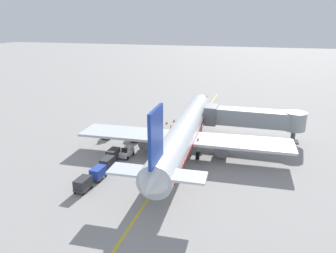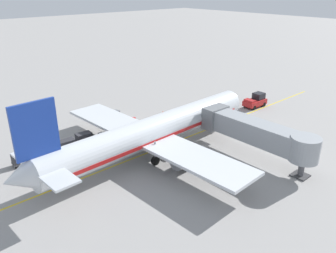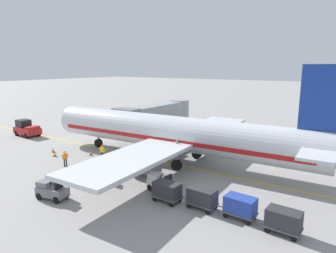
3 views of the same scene
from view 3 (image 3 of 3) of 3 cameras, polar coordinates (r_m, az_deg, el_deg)
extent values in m
plane|color=gray|center=(33.72, -0.98, -6.69)|extent=(400.00, 400.00, 0.00)
cube|color=gold|center=(33.72, -0.98, -6.68)|extent=(0.24, 80.00, 0.01)
cylinder|color=silver|center=(33.08, 0.67, -1.14)|extent=(5.16, 32.14, 3.70)
cube|color=red|center=(33.18, 0.67, -1.92)|extent=(5.08, 29.58, 0.44)
cone|color=silver|center=(44.30, -18.76, 1.46)|extent=(3.73, 2.56, 3.63)
cube|color=black|center=(42.84, -17.27, 2.11)|extent=(2.82, 1.23, 0.60)
cube|color=silver|center=(32.74, 2.17, -2.45)|extent=(30.21, 6.56, 0.36)
cylinder|color=gray|center=(29.06, -4.64, -6.85)|extent=(2.14, 3.29, 2.00)
cylinder|color=gray|center=(38.12, 5.20, -2.43)|extent=(2.14, 3.29, 2.00)
cube|color=#193899|center=(27.84, 28.29, 4.72)|extent=(0.52, 4.41, 5.50)
cube|color=silver|center=(28.51, 27.12, -3.32)|extent=(10.11, 3.05, 0.24)
cylinder|color=black|center=(40.49, -13.06, -3.08)|extent=(0.50, 1.12, 1.10)
cylinder|color=gray|center=(40.14, -13.16, -0.94)|extent=(0.24, 0.24, 2.00)
cylinder|color=black|center=(30.93, 1.64, -7.31)|extent=(0.50, 1.12, 1.10)
cylinder|color=gray|center=(30.47, 1.66, -4.55)|extent=(0.24, 0.24, 2.00)
cylinder|color=black|center=(34.80, 5.46, -5.21)|extent=(0.50, 1.12, 1.10)
cylinder|color=gray|center=(34.39, 5.51, -2.74)|extent=(0.24, 0.24, 2.00)
cube|color=#93999E|center=(45.01, -2.66, 2.46)|extent=(13.94, 2.80, 2.60)
cube|color=slate|center=(40.32, -7.94, 1.32)|extent=(2.00, 3.50, 2.99)
cylinder|color=#93999E|center=(50.69, 2.09, 3.47)|extent=(3.36, 3.36, 2.86)
cylinder|color=#4C4C51|center=(51.07, 2.07, 0.81)|extent=(0.70, 0.70, 2.19)
cube|color=#38383A|center=(51.27, 2.06, -0.30)|extent=(1.80, 1.80, 0.16)
cube|color=#B21E1E|center=(50.51, -25.15, -0.68)|extent=(2.35, 4.47, 0.90)
cube|color=black|center=(51.19, -25.78, 0.56)|extent=(1.71, 1.90, 1.10)
cube|color=#B21E1E|center=(49.06, -24.35, -0.18)|extent=(1.91, 1.16, 0.36)
cylinder|color=black|center=(49.81, -23.38, -1.21)|extent=(0.38, 0.81, 0.80)
cylinder|color=black|center=(48.93, -25.25, -1.58)|extent=(0.38, 0.81, 0.80)
cylinder|color=black|center=(52.27, -24.98, -0.79)|extent=(0.38, 0.81, 0.80)
cylinder|color=black|center=(51.42, -26.79, -1.13)|extent=(0.38, 0.81, 0.80)
cube|color=silver|center=(25.89, -1.14, -10.93)|extent=(1.40, 2.59, 0.70)
cube|color=silver|center=(26.10, -2.32, -9.40)|extent=(1.10, 1.13, 0.44)
cube|color=black|center=(25.24, 0.06, -9.90)|extent=(0.85, 0.23, 0.64)
cylinder|color=black|center=(25.73, -1.36, -9.52)|extent=(0.10, 0.27, 0.54)
cylinder|color=black|center=(26.19, -3.41, -11.51)|extent=(0.25, 0.57, 0.56)
cylinder|color=black|center=(26.93, -1.83, -10.83)|extent=(0.25, 0.57, 0.56)
cylinder|color=black|center=(25.14, -0.39, -12.51)|extent=(0.25, 0.57, 0.56)
cylinder|color=black|center=(25.91, 1.16, -11.75)|extent=(0.25, 0.57, 0.56)
cube|color=slate|center=(26.22, -21.11, -11.43)|extent=(1.69, 2.69, 0.70)
cube|color=slate|center=(26.47, -22.30, -9.98)|extent=(1.21, 1.24, 0.44)
cube|color=black|center=(25.53, -20.08, -10.37)|extent=(0.85, 0.33, 0.64)
cylinder|color=black|center=(26.07, -21.41, -10.06)|extent=(0.13, 0.27, 0.54)
cylinder|color=black|center=(26.59, -23.27, -12.10)|extent=(0.31, 0.59, 0.56)
cylinder|color=black|center=(27.28, -21.63, -11.37)|extent=(0.31, 0.59, 0.56)
cylinder|color=black|center=(25.44, -20.43, -12.96)|extent=(0.31, 0.59, 0.56)
cylinder|color=black|center=(26.16, -18.80, -12.16)|extent=(0.31, 0.59, 0.56)
cube|color=#B21E1E|center=(28.93, -13.56, -8.81)|extent=(2.42, 2.73, 0.70)
cube|color=#B21E1E|center=(28.90, -14.95, -7.71)|extent=(1.44, 1.45, 0.44)
cube|color=black|center=(28.56, -12.26, -7.59)|extent=(0.78, 0.62, 0.64)
cylinder|color=black|center=(28.74, -13.86, -7.59)|extent=(0.22, 0.26, 0.54)
cylinder|color=black|center=(28.76, -15.49, -9.78)|extent=(0.49, 0.57, 0.56)
cylinder|color=black|center=(29.74, -14.97, -9.04)|extent=(0.49, 0.57, 0.56)
cylinder|color=black|center=(28.38, -12.01, -9.90)|extent=(0.49, 0.57, 0.56)
cylinder|color=black|center=(29.37, -11.61, -9.14)|extent=(0.49, 0.57, 0.56)
cube|color=#4C4C51|center=(24.19, -0.19, -13.14)|extent=(1.40, 2.26, 0.12)
cube|color=#2D2D33|center=(23.94, -0.19, -11.82)|extent=(1.33, 2.15, 1.10)
cylinder|color=#4C4C51|center=(25.02, -2.90, -12.32)|extent=(0.10, 0.70, 0.07)
cylinder|color=black|center=(24.36, -2.59, -13.59)|extent=(0.14, 0.37, 0.36)
cylinder|color=black|center=(25.14, -0.94, -12.75)|extent=(0.14, 0.37, 0.36)
cylinder|color=black|center=(23.44, 0.62, -14.63)|extent=(0.14, 0.37, 0.36)
cylinder|color=black|center=(24.25, 2.22, -13.71)|extent=(0.14, 0.37, 0.36)
cube|color=#4C4C51|center=(23.25, 6.46, -14.27)|extent=(1.40, 2.26, 0.12)
cube|color=#2D2D33|center=(23.00, 6.49, -12.90)|extent=(1.33, 2.15, 1.10)
cylinder|color=#4C4C51|center=(23.95, 3.39, -13.45)|extent=(0.10, 0.70, 0.07)
cylinder|color=black|center=(23.32, 3.93, -14.80)|extent=(0.14, 0.37, 0.36)
cylinder|color=black|center=(24.17, 5.41, -13.85)|extent=(0.14, 0.37, 0.36)
cylinder|color=black|center=(22.56, 7.57, -15.83)|extent=(0.14, 0.37, 0.36)
cylinder|color=black|center=(23.44, 8.95, -14.78)|extent=(0.14, 0.37, 0.36)
cube|color=#4C4C51|center=(22.38, 13.50, -15.61)|extent=(1.40, 2.26, 0.12)
cube|color=#233D9E|center=(22.12, 13.58, -14.20)|extent=(1.33, 2.15, 1.10)
cylinder|color=#4C4C51|center=(22.92, 10.08, -14.81)|extent=(0.10, 0.70, 0.07)
cylinder|color=black|center=(22.34, 10.86, -16.24)|extent=(0.14, 0.37, 0.36)
cylinder|color=black|center=(23.24, 12.12, -15.15)|extent=(0.14, 0.37, 0.36)
cylinder|color=black|center=(21.77, 14.94, -17.22)|extent=(0.14, 0.37, 0.36)
cylinder|color=black|center=(22.69, 16.04, -16.04)|extent=(0.14, 0.37, 0.36)
cube|color=#4C4C51|center=(21.38, 21.01, -17.44)|extent=(1.40, 2.26, 0.12)
cube|color=#2D2D33|center=(21.10, 21.14, -15.98)|extent=(1.33, 2.15, 1.10)
cylinder|color=#4C4C51|center=(21.75, 17.20, -16.69)|extent=(0.10, 0.70, 0.07)
cylinder|color=black|center=(21.23, 18.28, -18.21)|extent=(0.14, 0.37, 0.36)
cylinder|color=black|center=(22.16, 19.26, -16.94)|extent=(0.14, 0.37, 0.36)
cylinder|color=black|center=(20.86, 22.81, -19.11)|extent=(0.14, 0.37, 0.36)
cylinder|color=black|center=(21.81, 23.58, -17.76)|extent=(0.14, 0.37, 0.36)
cylinder|color=#232328|center=(33.87, -18.75, -6.48)|extent=(0.15, 0.15, 0.85)
cylinder|color=#232328|center=(33.83, -19.08, -6.52)|extent=(0.15, 0.15, 0.85)
cube|color=orange|center=(33.64, -19.00, -5.32)|extent=(0.45, 0.38, 0.60)
cylinder|color=orange|center=(33.70, -18.57, -5.35)|extent=(0.24, 0.18, 0.57)
cylinder|color=orange|center=(33.61, -19.41, -5.45)|extent=(0.24, 0.18, 0.57)
sphere|color=tan|center=(33.53, -19.04, -4.61)|extent=(0.22, 0.22, 0.22)
cube|color=red|center=(33.52, -19.05, -4.58)|extent=(0.27, 0.18, 0.10)
cylinder|color=#232328|center=(31.27, -4.55, -7.37)|extent=(0.15, 0.15, 0.85)
cylinder|color=#232328|center=(31.12, -4.78, -7.47)|extent=(0.15, 0.15, 0.85)
cube|color=orange|center=(30.97, -4.69, -6.15)|extent=(0.38, 0.24, 0.60)
cylinder|color=orange|center=(31.17, -4.39, -6.13)|extent=(0.22, 0.09, 0.57)
cylinder|color=orange|center=(30.80, -4.98, -6.35)|extent=(0.22, 0.09, 0.57)
sphere|color=beige|center=(30.84, -4.70, -5.39)|extent=(0.22, 0.22, 0.22)
cube|color=red|center=(30.84, -4.70, -5.35)|extent=(0.26, 0.08, 0.10)
cylinder|color=#232328|center=(35.14, -12.17, -5.47)|extent=(0.15, 0.15, 0.85)
cylinder|color=#232328|center=(35.22, -12.46, -5.44)|extent=(0.15, 0.15, 0.85)
cube|color=yellow|center=(34.98, -12.37, -4.32)|extent=(0.36, 0.44, 0.60)
cylinder|color=yellow|center=(34.88, -12.00, -4.43)|extent=(0.16, 0.24, 0.57)
cylinder|color=yellow|center=(35.10, -12.73, -4.37)|extent=(0.16, 0.24, 0.57)
sphere|color=#997051|center=(34.87, -12.40, -3.64)|extent=(0.22, 0.22, 0.22)
cube|color=red|center=(34.86, -12.40, -3.61)|extent=(0.17, 0.28, 0.10)
cube|color=black|center=(38.10, -20.73, -5.28)|extent=(0.36, 0.36, 0.04)
cone|color=orange|center=(38.02, -20.76, -4.85)|extent=(0.30, 0.30, 0.55)
cylinder|color=white|center=(38.01, -20.76, -4.81)|extent=(0.21, 0.21, 0.06)
cube|color=black|center=(39.94, -20.97, -4.54)|extent=(0.36, 0.36, 0.04)
cone|color=orange|center=(39.87, -21.00, -4.13)|extent=(0.30, 0.30, 0.55)
cylinder|color=white|center=(39.86, -21.00, -4.09)|extent=(0.21, 0.21, 0.06)
cube|color=black|center=(37.22, -14.45, -5.27)|extent=(0.36, 0.36, 0.04)
cone|color=orange|center=(37.14, -14.47, -4.84)|extent=(0.30, 0.30, 0.55)
cylinder|color=white|center=(37.14, -14.47, -4.80)|extent=(0.21, 0.21, 0.06)
camera|label=1|loc=(44.85, 70.33, 14.34)|focal=34.23mm
camera|label=2|loc=(59.13, 43.54, 18.27)|focal=36.55mm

